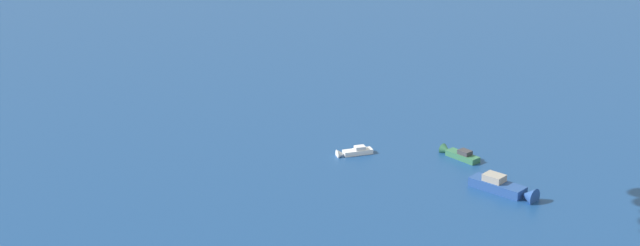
% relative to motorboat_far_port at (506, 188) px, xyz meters
% --- Properties ---
extents(motorboat_far_port, '(8.25, 10.01, 3.02)m').
position_rel_motorboat_far_port_xyz_m(motorboat_far_port, '(0.00, 0.00, 0.00)').
color(motorboat_far_port, '#23478C').
rests_on(motorboat_far_port, ground_plane).
extents(motorboat_far_stbd, '(5.84, 1.96, 1.67)m').
position_rel_motorboat_far_port_xyz_m(motorboat_far_stbd, '(17.62, -19.21, -0.36)').
color(motorboat_far_stbd, white).
rests_on(motorboat_far_stbd, ground_plane).
extents(motorboat_offshore, '(4.89, 6.94, 2.01)m').
position_rel_motorboat_far_port_xyz_m(motorboat_offshore, '(2.10, -14.48, -0.27)').
color(motorboat_offshore, '#33704C').
rests_on(motorboat_offshore, ground_plane).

